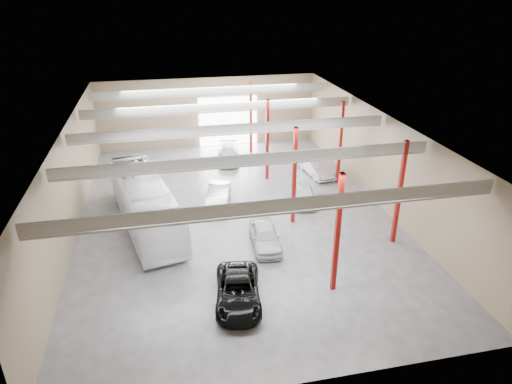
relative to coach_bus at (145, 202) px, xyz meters
name	(u,v)px	position (x,y,z in m)	size (l,w,h in m)	color
depot_shell	(235,148)	(6.50, 0.72, 3.24)	(22.12, 32.12, 7.06)	#4B4A50
coach_bus	(145,202)	(0.00, 0.00, 0.00)	(2.91, 12.44, 3.47)	white
black_sedan	(238,291)	(4.80, -9.80, -1.03)	(2.34, 5.07, 1.41)	black
car_row_a	(265,236)	(7.48, -4.60, -0.99)	(1.75, 4.35, 1.48)	silver
car_row_b	(219,195)	(5.39, 2.14, -0.99)	(1.57, 4.51, 1.49)	#B0B0B5
car_row_c	(228,154)	(7.55, 11.10, -1.04)	(1.95, 4.81, 1.39)	slate
car_right_near	(316,166)	(14.67, 6.22, -0.97)	(1.62, 4.65, 1.53)	#B0AFB4
car_right_far	(304,195)	(11.87, 1.02, -1.04)	(1.63, 4.05, 1.38)	silver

